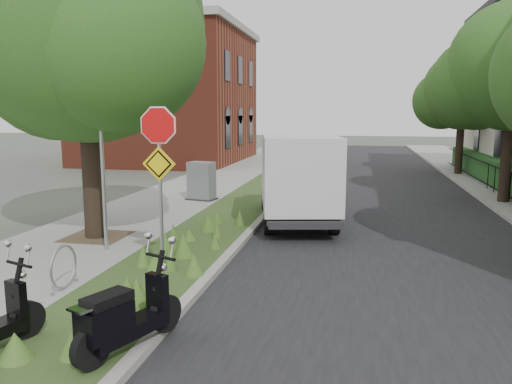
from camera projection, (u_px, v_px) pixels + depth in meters
The scene contains 17 objects.
ground at pixel (226, 294), 8.60m from camera, with size 120.00×120.00×0.00m, color #4C5147.
sidewalk_near at pixel (187, 192), 19.10m from camera, with size 3.50×60.00×0.12m, color gray.
verge at pixel (257, 195), 18.56m from camera, with size 2.00×60.00×0.12m, color #2E4C20.
kerb_near at pixel (283, 196), 18.36m from camera, with size 0.20×60.00×0.13m, color #9E9991.
road at pixel (381, 201), 17.67m from camera, with size 7.00×60.00×0.01m, color black.
kerb_far at pixel (487, 202), 16.97m from camera, with size 0.20×60.00×0.13m, color #9E9991.
street_tree_main at pixel (84, 37), 11.41m from camera, with size 6.21×5.54×7.66m.
bare_post at pixel (102, 159), 10.64m from camera, with size 0.08×0.08×4.00m.
bike_hoop at pixel (63, 267), 8.47m from camera, with size 0.06×0.78×0.77m.
sign_assembly at pixel (159, 155), 9.07m from camera, with size 0.94×0.08×3.22m.
fence_far at pixel (510, 185), 16.73m from camera, with size 0.04×24.00×1.00m.
brick_building at pixel (170, 94), 31.10m from camera, with size 9.40×10.40×8.30m.
far_tree_b at pixel (510, 73), 16.25m from camera, with size 4.83×4.31×6.56m.
far_tree_c at pixel (461, 94), 24.04m from camera, with size 4.37×3.89×5.93m.
scooter_far at pixel (119, 324), 6.14m from camera, with size 0.82×1.67×0.84m.
box_truck at pixel (297, 175), 13.83m from camera, with size 2.75×4.97×2.13m.
utility_cabinet at pixel (201, 182), 17.13m from camera, with size 1.09×0.84×1.30m.
Camera 1 is at (2.15, -7.94, 3.10)m, focal length 35.00 mm.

